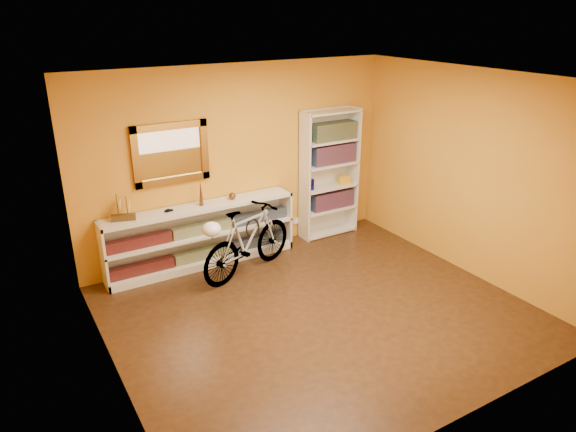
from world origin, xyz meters
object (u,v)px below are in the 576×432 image
bookcase (329,174)px  bicycle (248,240)px  console_unit (202,236)px  helmet (212,229)px

bookcase → bicycle: bookcase is taller
bicycle → console_unit: bearing=19.7°
bookcase → console_unit: bearing=-179.3°
console_unit → bicycle: size_ratio=1.66×
console_unit → bookcase: size_ratio=1.37×
console_unit → helmet: size_ratio=11.26×
console_unit → bicycle: bearing=-51.2°
bookcase → helmet: (-2.20, -0.75, -0.14)m
bookcase → bicycle: 1.79m
console_unit → bicycle: (0.42, -0.52, 0.04)m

